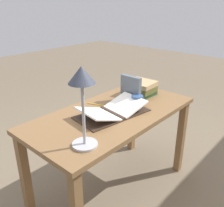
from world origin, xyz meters
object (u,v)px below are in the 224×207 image
book_stack_tall (141,88)px  coffee_mug (137,101)px  open_book (112,111)px  book_standing_upright (131,89)px  reading_lamp (82,88)px  pencil (97,105)px

book_stack_tall → coffee_mug: size_ratio=2.01×
open_book → coffee_mug: (-0.25, 0.05, 0.02)m
open_book → book_stack_tall: bearing=-161.2°
book_standing_upright → reading_lamp: 0.80m
pencil → reading_lamp: bearing=38.3°
book_stack_tall → book_standing_upright: bearing=10.2°
open_book → coffee_mug: size_ratio=4.74×
book_standing_upright → coffee_mug: bearing=68.6°
reading_lamp → open_book: bearing=-158.8°
reading_lamp → book_stack_tall: bearing=-164.4°
book_stack_tall → book_standing_upright: 0.21m
open_book → reading_lamp: 0.58m
reading_lamp → coffee_mug: reading_lamp is taller
book_standing_upright → reading_lamp: size_ratio=0.46×
reading_lamp → pencil: (-0.48, -0.38, -0.36)m
open_book → book_standing_upright: 0.31m
book_stack_tall → open_book: bearing=10.3°
book_stack_tall → coffee_mug: book_stack_tall is taller
book_standing_upright → pencil: (0.24, -0.16, -0.11)m
book_stack_tall → pencil: 0.46m
reading_lamp → book_standing_upright: bearing=-163.0°
open_book → book_standing_upright: (-0.29, -0.05, 0.09)m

